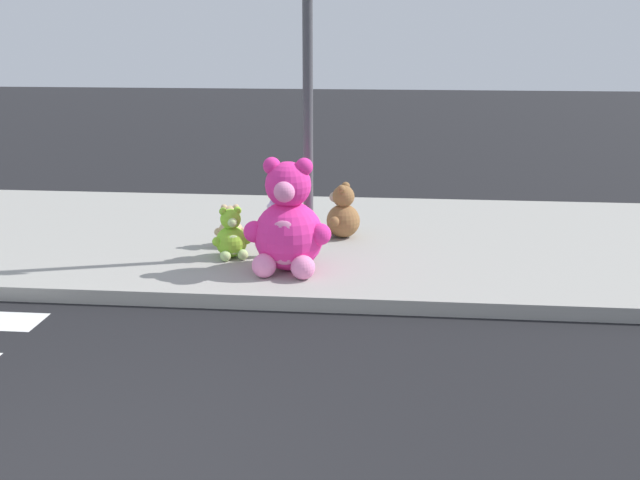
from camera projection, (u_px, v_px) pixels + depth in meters
sidewalk at (236, 239)px, 9.31m from camera, size 28.00×4.40×0.15m
sign_pole at (308, 103)px, 7.96m from camera, size 0.56×0.11×3.20m
plush_pink_large at (288, 226)px, 7.75m from camera, size 0.92×0.81×1.20m
plush_brown at (342, 216)px, 9.06m from camera, size 0.47×0.51×0.67m
plush_lime at (231, 238)px, 8.26m from camera, size 0.42×0.41×0.57m
plush_tan at (231, 229)px, 8.71m from camera, size 0.38×0.34×0.50m
plush_lavender at (276, 220)px, 9.08m from camera, size 0.37×0.36×0.51m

